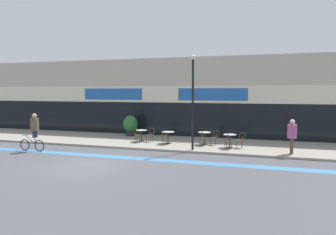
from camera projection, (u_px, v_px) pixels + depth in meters
ground_plane at (84, 166)px, 14.56m from camera, size 120.00×120.00×0.00m
sidewalk_slab at (146, 141)px, 21.42m from camera, size 40.00×5.50×0.12m
storefront_facade at (168, 97)px, 25.65m from camera, size 40.00×4.06×5.73m
bike_lane_stripe at (110, 156)px, 16.76m from camera, size 36.00×0.70×0.01m
bistro_table_0 at (141, 133)px, 21.03m from camera, size 0.72×0.72×0.73m
bistro_table_1 at (168, 135)px, 20.18m from camera, size 0.79×0.79×0.73m
bistro_table_2 at (204, 136)px, 19.76m from camera, size 0.75×0.75×0.76m
bistro_table_3 at (230, 138)px, 18.63m from camera, size 0.74×0.74×0.77m
cafe_chair_0_near at (138, 135)px, 20.44m from camera, size 0.41×0.58×0.90m
cafe_chair_0_side at (151, 134)px, 20.83m from camera, size 0.60×0.45×0.90m
cafe_chair_1_near at (165, 136)px, 19.59m from camera, size 0.42×0.59×0.90m
cafe_chair_2_near at (202, 137)px, 19.17m from camera, size 0.43×0.59×0.90m
cafe_chair_2_side at (215, 136)px, 19.58m from camera, size 0.60×0.45×0.90m
cafe_chair_3_near at (228, 140)px, 18.05m from camera, size 0.45×0.60×0.90m
cafe_chair_3_side at (241, 139)px, 18.45m from camera, size 0.60×0.46×0.90m
planter_pot at (130, 125)px, 23.54m from camera, size 1.01×1.01×1.48m
lamp_post at (193, 95)px, 17.78m from camera, size 0.26×0.26×5.17m
cyclist_0 at (34, 129)px, 18.16m from camera, size 1.64×0.48×2.11m
pedestrian_near_end at (292, 133)px, 16.75m from camera, size 0.51×0.51×1.79m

